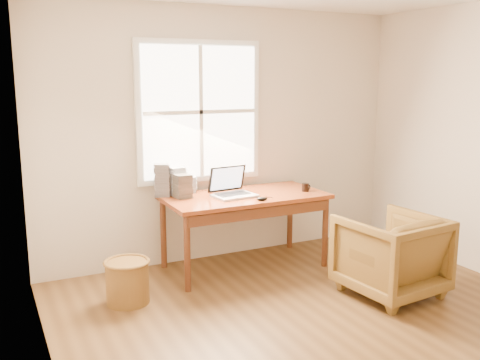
# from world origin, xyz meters

# --- Properties ---
(room_shell) EXTENTS (4.04, 4.54, 2.64)m
(room_shell) POSITION_xyz_m (-0.02, 0.16, 1.32)
(room_shell) COLOR brown
(room_shell) RESTS_ON ground
(desk) EXTENTS (1.60, 0.80, 0.04)m
(desk) POSITION_xyz_m (0.00, 1.80, 0.73)
(desk) COLOR brown
(desk) RESTS_ON room_shell
(armchair) EXTENTS (0.84, 0.86, 0.72)m
(armchair) POSITION_xyz_m (0.85, 0.62, 0.36)
(armchair) COLOR brown
(armchair) RESTS_ON room_shell
(wicker_stool) EXTENTS (0.46, 0.46, 0.36)m
(wicker_stool) POSITION_xyz_m (-1.29, 1.45, 0.18)
(wicker_stool) COLOR brown
(wicker_stool) RESTS_ON room_shell
(laptop) EXTENTS (0.45, 0.47, 0.30)m
(laptop) POSITION_xyz_m (-0.13, 1.75, 0.90)
(laptop) COLOR #BABCC2
(laptop) RESTS_ON desk
(mouse) EXTENTS (0.11, 0.07, 0.03)m
(mouse) POSITION_xyz_m (0.03, 1.49, 0.77)
(mouse) COLOR black
(mouse) RESTS_ON desk
(coffee_mug) EXTENTS (0.09, 0.09, 0.08)m
(coffee_mug) POSITION_xyz_m (0.63, 1.67, 0.79)
(coffee_mug) COLOR black
(coffee_mug) RESTS_ON desk
(cd_stack_a) EXTENTS (0.16, 0.15, 0.28)m
(cd_stack_a) POSITION_xyz_m (-0.61, 2.07, 0.89)
(cd_stack_a) COLOR silver
(cd_stack_a) RESTS_ON desk
(cd_stack_b) EXTENTS (0.17, 0.15, 0.23)m
(cd_stack_b) POSITION_xyz_m (-0.60, 1.93, 0.87)
(cd_stack_b) COLOR #242328
(cd_stack_b) RESTS_ON desk
(cd_stack_c) EXTENTS (0.18, 0.17, 0.32)m
(cd_stack_c) POSITION_xyz_m (-0.75, 2.09, 0.91)
(cd_stack_c) COLOR #9998A4
(cd_stack_c) RESTS_ON desk
(cd_stack_d) EXTENTS (0.16, 0.15, 0.16)m
(cd_stack_d) POSITION_xyz_m (-0.45, 2.15, 0.83)
(cd_stack_d) COLOR silver
(cd_stack_d) RESTS_ON desk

